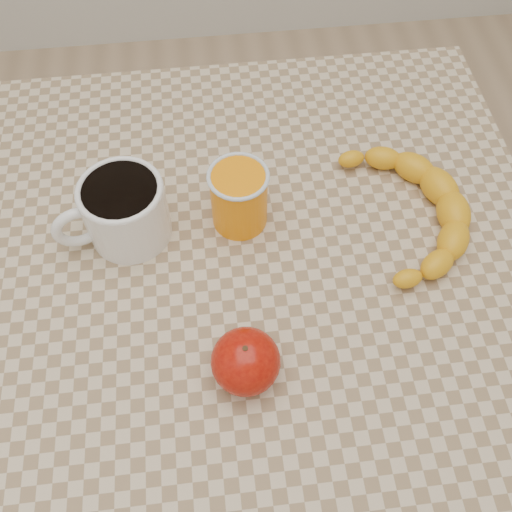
{
  "coord_description": "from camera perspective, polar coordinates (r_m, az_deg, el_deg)",
  "views": [
    {
      "loc": [
        -0.05,
        -0.39,
        1.38
      ],
      "look_at": [
        0.0,
        0.0,
        0.77
      ],
      "focal_mm": 40.0,
      "sensor_mm": 36.0,
      "label": 1
    }
  ],
  "objects": [
    {
      "name": "orange_juice_glass",
      "position": [
        0.75,
        -1.71,
        5.9
      ],
      "size": [
        0.08,
        0.08,
        0.09
      ],
      "color": "orange",
      "rests_on": "table"
    },
    {
      "name": "table",
      "position": [
        0.82,
        0.0,
        -3.97
      ],
      "size": [
        0.8,
        0.8,
        0.75
      ],
      "color": "#C8B08D",
      "rests_on": "ground"
    },
    {
      "name": "apple",
      "position": [
        0.65,
        -1.04,
        -10.49
      ],
      "size": [
        0.1,
        0.1,
        0.07
      ],
      "color": "#880904",
      "rests_on": "table"
    },
    {
      "name": "ground",
      "position": [
        1.44,
        0.0,
        -16.71
      ],
      "size": [
        3.0,
        3.0,
        0.0
      ],
      "primitive_type": "plane",
      "color": "tan",
      "rests_on": "ground"
    },
    {
      "name": "coffee_mug",
      "position": [
        0.75,
        -13.18,
        4.54
      ],
      "size": [
        0.16,
        0.14,
        0.09
      ],
      "color": "white",
      "rests_on": "table"
    },
    {
      "name": "banana",
      "position": [
        0.8,
        15.06,
        4.47
      ],
      "size": [
        0.21,
        0.29,
        0.04
      ],
      "primitive_type": null,
      "rotation": [
        0.0,
        0.0,
        -0.03
      ],
      "color": "gold",
      "rests_on": "table"
    }
  ]
}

